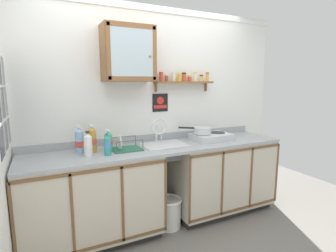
% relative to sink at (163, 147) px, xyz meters
% --- Properties ---
extents(floor, '(5.93, 5.93, 0.00)m').
position_rel_sink_xyz_m(floor, '(-0.03, -0.30, -0.90)').
color(floor, slate).
rests_on(floor, ground).
extents(back_wall, '(3.53, 0.07, 2.47)m').
position_rel_sink_xyz_m(back_wall, '(-0.03, 0.29, 0.35)').
color(back_wall, white).
rests_on(back_wall, ground).
extents(lower_cabinet_run, '(1.36, 0.63, 0.89)m').
position_rel_sink_xyz_m(lower_cabinet_run, '(-0.81, -0.04, -0.45)').
color(lower_cabinet_run, black).
rests_on(lower_cabinet_run, ground).
extents(lower_cabinet_run_right, '(1.30, 0.63, 0.89)m').
position_rel_sink_xyz_m(lower_cabinet_run_right, '(0.78, -0.04, -0.45)').
color(lower_cabinet_run_right, black).
rests_on(lower_cabinet_run_right, ground).
extents(countertop, '(2.89, 0.65, 0.03)m').
position_rel_sink_xyz_m(countertop, '(-0.03, -0.04, 0.01)').
color(countertop, '#9EA3A8').
rests_on(countertop, lower_cabinet_run).
extents(backsplash, '(2.89, 0.02, 0.08)m').
position_rel_sink_xyz_m(backsplash, '(-0.03, 0.26, 0.06)').
color(backsplash, '#9EA3A8').
rests_on(backsplash, countertop).
extents(sink, '(0.48, 0.42, 0.43)m').
position_rel_sink_xyz_m(sink, '(0.00, 0.00, 0.00)').
color(sink, silver).
rests_on(sink, countertop).
extents(hot_plate_stove, '(0.46, 0.34, 0.08)m').
position_rel_sink_xyz_m(hot_plate_stove, '(0.63, -0.02, 0.06)').
color(hot_plate_stove, silver).
rests_on(hot_plate_stove, countertop).
extents(saucepan, '(0.33, 0.31, 0.08)m').
position_rel_sink_xyz_m(saucepan, '(0.52, 0.01, 0.15)').
color(saucepan, silver).
rests_on(saucepan, hot_plate_stove).
extents(bottle_detergent_teal_0, '(0.07, 0.07, 0.21)m').
position_rel_sink_xyz_m(bottle_detergent_teal_0, '(-0.66, -0.14, 0.12)').
color(bottle_detergent_teal_0, teal).
rests_on(bottle_detergent_teal_0, countertop).
extents(bottle_water_blue_1, '(0.08, 0.08, 0.27)m').
position_rel_sink_xyz_m(bottle_water_blue_1, '(-0.89, 0.07, 0.14)').
color(bottle_water_blue_1, '#8CB7E0').
rests_on(bottle_water_blue_1, countertop).
extents(bottle_opaque_white_2, '(0.08, 0.08, 0.24)m').
position_rel_sink_xyz_m(bottle_opaque_white_2, '(-0.83, -0.07, 0.13)').
color(bottle_opaque_white_2, white).
rests_on(bottle_opaque_white_2, countertop).
extents(bottle_soda_green_3, '(0.08, 0.08, 0.23)m').
position_rel_sink_xyz_m(bottle_soda_green_3, '(-0.62, 0.00, 0.13)').
color(bottle_soda_green_3, '#4CB266').
rests_on(bottle_soda_green_3, countertop).
extents(bottle_juice_amber_4, '(0.08, 0.08, 0.28)m').
position_rel_sink_xyz_m(bottle_juice_amber_4, '(-0.77, 0.04, 0.15)').
color(bottle_juice_amber_4, gold).
rests_on(bottle_juice_amber_4, countertop).
extents(dish_rack, '(0.30, 0.25, 0.16)m').
position_rel_sink_xyz_m(dish_rack, '(-0.44, -0.02, 0.05)').
color(dish_rack, '#26664C').
rests_on(dish_rack, countertop).
extents(wall_cabinet, '(0.54, 0.31, 0.58)m').
position_rel_sink_xyz_m(wall_cabinet, '(-0.34, 0.13, 1.01)').
color(wall_cabinet, brown).
extents(spice_shelf, '(0.76, 0.14, 0.23)m').
position_rel_sink_xyz_m(spice_shelf, '(0.37, 0.20, 0.74)').
color(spice_shelf, brown).
extents(warning_sign, '(0.20, 0.01, 0.21)m').
position_rel_sink_xyz_m(warning_sign, '(0.08, 0.26, 0.48)').
color(warning_sign, black).
extents(window, '(0.03, 0.78, 0.80)m').
position_rel_sink_xyz_m(window, '(-1.49, -0.17, 0.56)').
color(window, '#262D38').
extents(trash_bin, '(0.30, 0.30, 0.34)m').
position_rel_sink_xyz_m(trash_bin, '(0.00, -0.14, -0.72)').
color(trash_bin, silver).
rests_on(trash_bin, ground).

